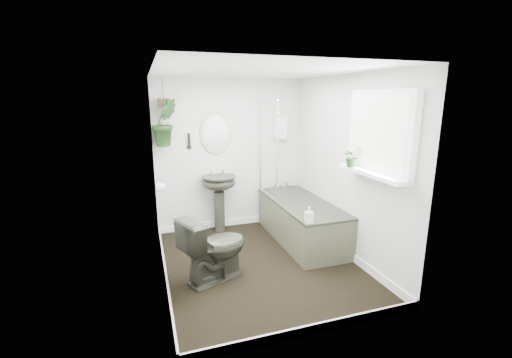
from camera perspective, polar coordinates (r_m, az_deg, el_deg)
name	(u,v)px	position (r m, az deg, el deg)	size (l,w,h in m)	color
floor	(260,264)	(4.41, 0.63, -13.97)	(2.30, 2.80, 0.02)	black
ceiling	(260,70)	(3.92, 0.73, 17.70)	(2.30, 2.80, 0.02)	white
wall_back	(230,155)	(5.33, -4.28, 4.04)	(2.30, 0.02, 2.30)	silver
wall_front	(318,210)	(2.76, 10.31, -5.15)	(2.30, 0.02, 2.30)	silver
wall_left	(157,181)	(3.80, -16.10, -0.32)	(0.02, 2.80, 2.30)	silver
wall_right	(346,167)	(4.51, 14.75, 1.90)	(0.02, 2.80, 2.30)	silver
skirting	(260,260)	(4.38, 0.64, -13.28)	(2.30, 2.80, 0.10)	white
bathtub	(301,221)	(4.99, 7.53, -6.94)	(0.72, 1.72, 0.58)	#282A21
bath_screen	(268,149)	(5.06, 2.06, 5.04)	(0.04, 0.72, 1.40)	silver
shower_box	(280,128)	(5.47, 4.07, 8.50)	(0.20, 0.10, 0.35)	white
oval_mirror	(216,133)	(5.20, -6.74, 7.63)	(0.46, 0.03, 0.62)	#C1AA90
wall_sconce	(189,141)	(5.13, -11.08, 6.28)	(0.04, 0.04, 0.22)	black
toilet_roll_holder	(161,187)	(4.54, -15.56, -1.33)	(0.11, 0.11, 0.11)	white
window_recess	(380,134)	(3.84, 20.01, 7.12)	(0.08, 1.00, 0.90)	white
window_sill	(371,173)	(3.86, 18.69, 0.92)	(0.18, 1.00, 0.04)	white
window_blinds	(377,134)	(3.81, 19.47, 7.12)	(0.01, 0.86, 0.76)	white
toilet	(215,247)	(3.93, -6.90, -11.21)	(0.43, 0.76, 0.77)	#282A21
pedestal_sink	(219,203)	(5.29, -6.13, -4.03)	(0.51, 0.44, 0.87)	#282A21
sill_plant	(352,157)	(4.04, 15.73, 3.62)	(0.21, 0.18, 0.23)	black
hanging_plant	(165,123)	(4.97, -14.97, 9.08)	(0.36, 0.29, 0.65)	black
soap_bottle	(309,215)	(4.07, 8.84, -5.92)	(0.09, 0.09, 0.20)	#352C2D
hanging_pot	(163,103)	(4.96, -15.16, 12.16)	(0.16, 0.16, 0.12)	#4A3326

